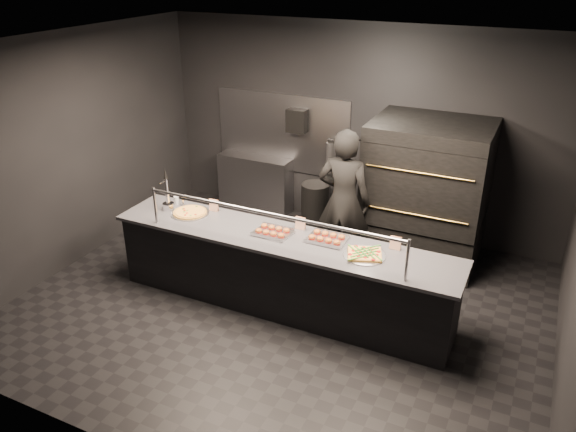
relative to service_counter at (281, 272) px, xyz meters
The scene contains 15 objects.
room 1.03m from the service_counter, 115.57° to the left, with size 6.04×6.00×3.00m.
service_counter is the anchor object (origin of this frame).
pizza_oven 2.30m from the service_counter, 57.73° to the left, with size 1.50×1.23×1.91m.
prep_shelf 2.82m from the service_counter, 124.59° to the left, with size 1.20×0.35×0.90m, color #99999E.
towel_dispenser 2.78m from the service_counter, 110.63° to the left, with size 0.30×0.20×0.35m, color black.
fire_extinguisher 2.50m from the service_counter, 98.30° to the left, with size 0.14×0.14×0.51m.
beer_tap 1.72m from the service_counter, behind, with size 0.14×0.21×0.56m.
round_pizza 1.37m from the service_counter, behind, with size 0.47×0.47×0.03m.
slider_tray_a 0.50m from the service_counter, 164.84° to the left, with size 0.45×0.35×0.07m.
slider_tray_b 0.71m from the service_counter, 17.00° to the left, with size 0.44×0.33×0.07m.
square_pizza 1.09m from the service_counter, ahead, with size 0.45×0.45×0.05m.
condiment_jar 1.67m from the service_counter, behind, with size 0.16×0.06×0.10m.
tent_cards 0.61m from the service_counter, 71.64° to the left, with size 2.42×0.04×0.15m.
trash_bin 2.18m from the service_counter, 102.56° to the left, with size 0.42×0.42×0.70m, color black.
worker 1.32m from the service_counter, 75.25° to the left, with size 0.70×0.46×1.90m, color black.
Camera 1 is at (2.48, -5.04, 3.85)m, focal length 35.00 mm.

